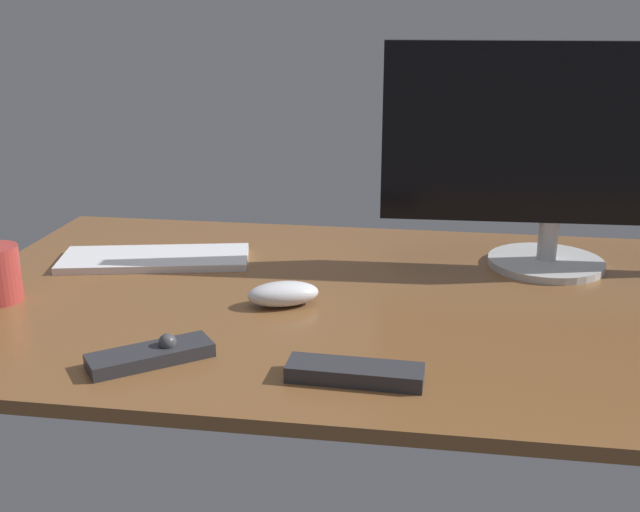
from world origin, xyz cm
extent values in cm
cube|color=brown|center=(0.00, 0.00, 1.00)|extent=(140.00, 84.00, 2.00)
cylinder|color=silver|center=(32.04, 21.14, 2.69)|extent=(21.30, 21.30, 1.38)
cylinder|color=silver|center=(32.04, 21.14, 7.07)|extent=(3.58, 3.58, 7.38)
cube|color=black|center=(32.04, 21.14, 26.76)|extent=(62.22, 5.66, 31.99)
cube|color=white|center=(-41.06, 12.54, 2.68)|extent=(37.10, 20.64, 1.36)
ellipsoid|color=silver|center=(-12.63, -5.62, 3.98)|extent=(12.96, 9.57, 3.96)
cube|color=#2D2D33|center=(-26.50, -28.92, 2.96)|extent=(16.80, 14.62, 1.92)
sphere|color=#3F3F44|center=(-24.52, -27.41, 4.36)|extent=(2.51, 2.51, 2.51)
cube|color=#2D2D33|center=(1.72, -30.13, 3.08)|extent=(18.00, 5.88, 2.16)
camera|label=1|loc=(10.89, -120.54, 48.67)|focal=43.42mm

